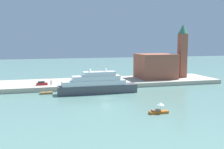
# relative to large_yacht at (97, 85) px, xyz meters

# --- Properties ---
(ground) EXTENTS (400.00, 400.00, 0.00)m
(ground) POSITION_rel_large_yacht_xyz_m (1.02, -8.73, -3.03)
(ground) COLOR slate
(quay_dock) EXTENTS (110.00, 22.93, 1.68)m
(quay_dock) POSITION_rel_large_yacht_xyz_m (1.02, 18.74, -2.19)
(quay_dock) COLOR #B7AD99
(quay_dock) RESTS_ON ground
(large_yacht) EXTENTS (27.54, 4.87, 10.21)m
(large_yacht) POSITION_rel_large_yacht_xyz_m (0.00, 0.00, 0.00)
(large_yacht) COLOR #4C4C51
(large_yacht) RESTS_ON ground
(small_motorboat) EXTENTS (4.94, 1.85, 2.79)m
(small_motorboat) POSITION_rel_large_yacht_xyz_m (9.27, -30.42, -2.08)
(small_motorboat) COLOR #C66019
(small_motorboat) RESTS_ON ground
(work_barge) EXTENTS (4.24, 1.72, 0.70)m
(work_barge) POSITION_rel_large_yacht_xyz_m (-17.03, 3.57, -2.68)
(work_barge) COLOR olive
(work_barge) RESTS_ON ground
(harbor_building) EXTENTS (15.65, 14.11, 10.74)m
(harbor_building) POSITION_rel_large_yacht_xyz_m (30.89, 19.39, 4.02)
(harbor_building) COLOR #93513D
(harbor_building) RESTS_ON quay_dock
(bell_tower) EXTENTS (4.33, 4.33, 23.76)m
(bell_tower) POSITION_rel_large_yacht_xyz_m (43.73, 18.97, 11.59)
(bell_tower) COLOR #93513D
(bell_tower) RESTS_ON quay_dock
(parked_car) EXTENTS (4.11, 1.60, 1.45)m
(parked_car) POSITION_rel_large_yacht_xyz_m (-18.21, 12.86, -0.72)
(parked_car) COLOR #B21E1E
(parked_car) RESTS_ON quay_dock
(person_figure) EXTENTS (0.36, 0.36, 1.79)m
(person_figure) POSITION_rel_large_yacht_xyz_m (-14.77, 13.31, -0.51)
(person_figure) COLOR #4C4C4C
(person_figure) RESTS_ON quay_dock
(mooring_bollard) EXTENTS (0.44, 0.44, 0.84)m
(mooring_bollard) POSITION_rel_large_yacht_xyz_m (-1.40, 8.39, -0.93)
(mooring_bollard) COLOR black
(mooring_bollard) RESTS_ON quay_dock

